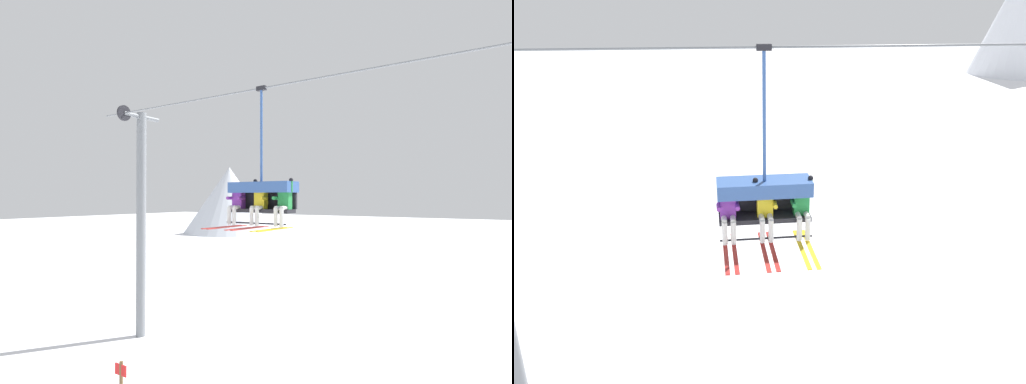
# 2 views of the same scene
# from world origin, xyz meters

# --- Properties ---
(mountain_peak_west) EXTENTS (13.50, 13.50, 9.73)m
(mountain_peak_west) POSITION_xyz_m (-31.17, 36.93, 4.86)
(mountain_peak_west) COLOR silver
(mountain_peak_west) RESTS_ON ground_plane
(lift_tower_near) EXTENTS (0.36, 1.88, 8.48)m
(lift_tower_near) POSITION_xyz_m (-7.23, -0.02, 4.41)
(lift_tower_near) COLOR slate
(lift_tower_near) RESTS_ON ground_plane
(lift_cable) EXTENTS (16.54, 0.05, 0.05)m
(lift_cable) POSITION_xyz_m (0.04, -0.80, 8.20)
(lift_cable) COLOR slate
(chairlift_chair) EXTENTS (1.93, 0.74, 3.82)m
(chairlift_chair) POSITION_xyz_m (-1.36, -0.73, 5.34)
(chairlift_chair) COLOR #232328
(skier_purple) EXTENTS (0.46, 1.70, 1.23)m
(skier_purple) POSITION_xyz_m (-2.12, -0.95, 5.01)
(skier_purple) COLOR purple
(skier_yellow) EXTENTS (0.48, 1.70, 1.34)m
(skier_yellow) POSITION_xyz_m (-1.37, -0.94, 5.03)
(skier_yellow) COLOR yellow
(skier_green) EXTENTS (0.48, 1.70, 1.34)m
(skier_green) POSITION_xyz_m (-0.60, -0.94, 5.03)
(skier_green) COLOR #23843D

